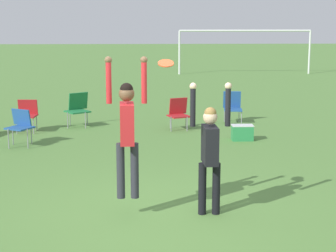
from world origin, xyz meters
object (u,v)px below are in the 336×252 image
object	(u,v)px
camping_chair_0	(178,112)
camping_chair_2	(20,124)
cooler_box	(242,133)
camping_chair_4	(27,113)
frisbee	(166,63)
person_jumping	(127,125)
person_defending	(210,146)
camping_chair_5	(78,107)
camping_chair_1	(233,105)

from	to	relation	value
camping_chair_0	camping_chair_2	size ratio (longest dim) A/B	0.99
camping_chair_2	cooler_box	world-z (taller)	camping_chair_2
camping_chair_0	cooler_box	bearing A→B (deg)	113.00
camping_chair_4	cooler_box	xyz separation A→B (m)	(5.41, -1.29, -0.31)
frisbee	cooler_box	distance (m)	6.10
person_jumping	camping_chair_2	xyz separation A→B (m)	(-2.61, 4.87, -0.88)
camping_chair_0	person_defending	bearing A→B (deg)	68.90
person_defending	camping_chair_5	xyz separation A→B (m)	(-2.78, 7.21, -0.52)
camping_chair_1	camping_chair_5	world-z (taller)	camping_chair_5
frisbee	camping_chair_2	xyz separation A→B (m)	(-3.17, 4.98, -1.77)
frisbee	camping_chair_1	xyz separation A→B (m)	(2.18, 7.74, -1.78)
camping_chair_1	camping_chair_2	bearing A→B (deg)	33.27
person_defending	camping_chair_0	distance (m)	6.69
person_jumping	person_defending	size ratio (longest dim) A/B	1.05
frisbee	camping_chair_0	xyz separation A→B (m)	(0.59, 6.83, -1.81)
camping_chair_2	cooler_box	distance (m)	5.24
person_defending	camping_chair_2	size ratio (longest dim) A/B	2.37
person_jumping	camping_chair_5	size ratio (longest dim) A/B	2.29
frisbee	camping_chair_1	bearing A→B (deg)	74.27
camping_chair_1	camping_chair_0	bearing A→B (deg)	35.94
person_jumping	frisbee	distance (m)	1.06
person_defending	camping_chair_1	world-z (taller)	person_defending
camping_chair_4	camping_chair_5	bearing A→B (deg)	-145.21
camping_chair_4	camping_chair_5	world-z (taller)	camping_chair_5
person_defending	camping_chair_1	xyz separation A→B (m)	(1.53, 7.58, -0.55)
camping_chair_2	camping_chair_5	distance (m)	2.61
camping_chair_4	person_jumping	bearing A→B (deg)	116.87
person_defending	camping_chair_2	xyz separation A→B (m)	(-3.82, 4.82, -0.54)
camping_chair_0	cooler_box	xyz separation A→B (m)	(1.46, -1.48, -0.28)
person_jumping	camping_chair_4	distance (m)	7.15
person_jumping	cooler_box	size ratio (longest dim) A/B	4.04
person_jumping	cooler_box	bearing A→B (deg)	-28.93
person_defending	camping_chair_4	distance (m)	7.63
camping_chair_0	camping_chair_5	bearing A→B (deg)	-32.97
frisbee	camping_chair_1	world-z (taller)	frisbee
camping_chair_2	camping_chair_5	size ratio (longest dim) A/B	0.92
camping_chair_2	camping_chair_5	world-z (taller)	camping_chair_5
camping_chair_5	cooler_box	xyz separation A→B (m)	(4.18, -2.03, -0.33)
person_jumping	cooler_box	distance (m)	5.97
person_defending	cooler_box	distance (m)	5.44
cooler_box	person_defending	bearing A→B (deg)	-105.10
camping_chair_0	camping_chair_2	distance (m)	4.19
frisbee	camping_chair_4	bearing A→B (deg)	116.82
camping_chair_0	camping_chair_4	bearing A→B (deg)	-18.82
camping_chair_4	camping_chair_2	bearing A→B (deg)	100.10
person_defending	frisbee	bearing A→B (deg)	-78.21
camping_chair_2	camping_chair_4	distance (m)	1.66
person_jumping	camping_chair_1	distance (m)	8.16
person_defending	frisbee	xyz separation A→B (m)	(-0.65, -0.17, 1.23)
person_jumping	camping_chair_5	xyz separation A→B (m)	(-1.57, 7.26, -0.86)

